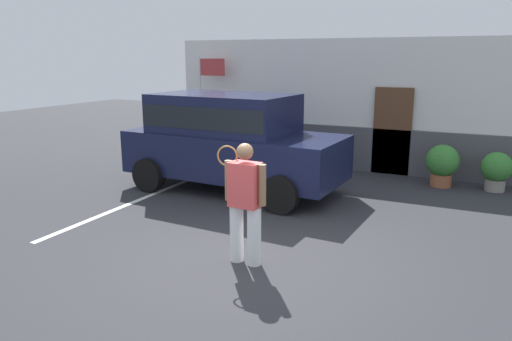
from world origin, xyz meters
The scene contains 8 objects.
ground_plane centered at (0.00, 0.00, 0.00)m, with size 40.00×40.00×0.00m, color #2D2D33.
parking_stripe_0 centered at (-3.33, 1.50, 0.00)m, with size 0.12×4.40×0.01m, color silver.
house_frontage centered at (0.01, 6.52, 1.53)m, with size 10.23×0.40×3.25m.
parked_suv centered at (-2.05, 3.36, 1.15)m, with size 4.70×2.36×2.05m.
tennis_player_man centered at (-0.04, 0.09, 0.89)m, with size 0.77×0.29×1.70m.
potted_plant_by_porch centered at (2.04, 5.63, 0.52)m, with size 0.71×0.71×0.93m.
potted_plant_secondary centered at (3.12, 5.71, 0.47)m, with size 0.64×0.64×0.84m.
flag_pole centered at (-4.18, 5.97, 1.96)m, with size 0.80×0.05×2.81m.
Camera 1 is at (2.81, -5.54, 2.81)m, focal length 33.97 mm.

